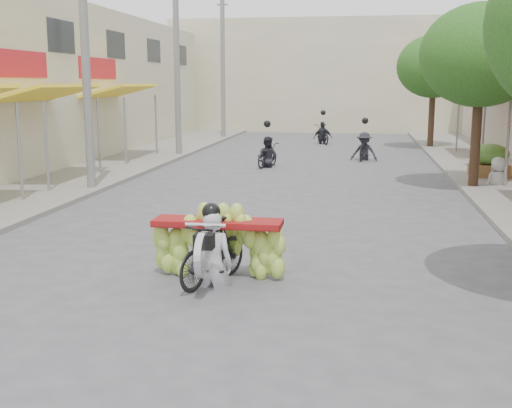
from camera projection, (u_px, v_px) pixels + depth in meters
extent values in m
cube|color=gray|center=(83.00, 173.00, 21.48)|extent=(4.00, 60.00, 0.12)
cylinder|color=slate|center=(20.00, 154.00, 16.10)|extent=(0.08, 0.08, 2.55)
cube|color=yellow|center=(47.00, 93.00, 19.06)|extent=(1.77, 4.00, 0.53)
cylinder|color=slate|center=(46.00, 149.00, 17.45)|extent=(0.08, 0.08, 2.55)
cylinder|color=slate|center=(99.00, 138.00, 20.95)|extent=(0.08, 0.08, 2.55)
cube|color=#B01724|center=(17.00, 64.00, 19.04)|extent=(0.10, 3.50, 0.80)
cube|color=yellow|center=(120.00, 91.00, 24.88)|extent=(1.77, 4.00, 0.53)
cylinder|color=slate|center=(125.00, 132.00, 23.27)|extent=(0.08, 0.08, 2.55)
cylinder|color=slate|center=(156.00, 126.00, 26.77)|extent=(0.08, 0.08, 2.55)
cube|color=#B01724|center=(98.00, 68.00, 24.86)|extent=(0.10, 3.50, 0.80)
cube|color=#1E2328|center=(61.00, 36.00, 21.77)|extent=(0.08, 2.00, 1.10)
cube|color=#1E2328|center=(115.00, 45.00, 26.62)|extent=(0.08, 2.00, 1.10)
cube|color=#1E2328|center=(153.00, 51.00, 31.47)|extent=(0.08, 2.00, 1.10)
cube|color=#1E2328|center=(181.00, 55.00, 36.32)|extent=(0.08, 2.00, 1.10)
cylinder|color=slate|center=(508.00, 146.00, 18.28)|extent=(0.08, 0.08, 2.55)
cylinder|color=slate|center=(483.00, 135.00, 21.97)|extent=(0.08, 0.08, 2.55)
cube|color=red|center=(488.00, 90.00, 25.55)|extent=(1.77, 4.20, 0.53)
cylinder|color=slate|center=(472.00, 131.00, 24.10)|extent=(0.08, 0.08, 2.55)
cylinder|color=slate|center=(458.00, 124.00, 27.79)|extent=(0.08, 0.08, 2.55)
cube|color=beige|center=(329.00, 76.00, 42.05)|extent=(20.00, 6.00, 7.00)
cylinder|color=slate|center=(85.00, 47.00, 17.58)|extent=(0.24, 0.24, 8.00)
cylinder|color=slate|center=(177.00, 59.00, 26.32)|extent=(0.24, 0.24, 8.00)
cylinder|color=slate|center=(223.00, 65.00, 35.05)|extent=(0.24, 0.24, 8.00)
cube|color=slate|center=(222.00, 5.00, 34.45)|extent=(0.60, 0.08, 0.08)
cylinder|color=#3A2719|center=(476.00, 134.00, 18.27)|extent=(0.28, 0.28, 3.20)
ellipsoid|color=#285B1A|center=(481.00, 55.00, 17.86)|extent=(3.40, 3.40, 2.90)
cylinder|color=#3A2719|center=(432.00, 115.00, 29.91)|extent=(0.28, 0.28, 3.20)
ellipsoid|color=#285B1A|center=(434.00, 66.00, 29.50)|extent=(3.40, 3.40, 2.90)
cube|color=brown|center=(489.00, 169.00, 20.31)|extent=(1.20, 0.80, 0.50)
ellipsoid|color=#528F35|center=(490.00, 150.00, 20.20)|extent=(1.20, 0.88, 0.66)
imported|color=black|center=(213.00, 252.00, 9.75)|extent=(1.09, 1.76, 1.00)
cylinder|color=silver|center=(203.00, 255.00, 9.10)|extent=(0.10, 0.66, 0.66)
cube|color=black|center=(204.00, 241.00, 9.16)|extent=(0.28, 0.22, 0.22)
cylinder|color=silver|center=(206.00, 225.00, 9.22)|extent=(0.60, 0.05, 0.05)
cube|color=maroon|center=(218.00, 223.00, 10.02)|extent=(2.02, 0.55, 0.10)
imported|color=silver|center=(212.00, 210.00, 9.58)|extent=(0.62, 0.46, 1.73)
sphere|color=black|center=(211.00, 154.00, 9.39)|extent=(0.28, 0.28, 0.28)
imported|color=silver|center=(499.00, 157.00, 18.67)|extent=(0.90, 0.70, 1.60)
imported|color=black|center=(267.00, 155.00, 23.49)|extent=(0.95, 1.63, 0.86)
imported|color=#25252C|center=(267.00, 136.00, 23.36)|extent=(0.89, 0.67, 1.65)
sphere|color=black|center=(267.00, 124.00, 23.28)|extent=(0.26, 0.26, 0.26)
imported|color=black|center=(364.00, 148.00, 25.47)|extent=(0.81, 1.77, 1.00)
imported|color=#25252C|center=(365.00, 132.00, 25.35)|extent=(1.14, 0.75, 1.65)
sphere|color=black|center=(365.00, 121.00, 25.27)|extent=(0.26, 0.26, 0.26)
imported|color=black|center=(323.00, 134.00, 32.55)|extent=(1.16, 1.83, 0.96)
imported|color=#25252C|center=(323.00, 122.00, 32.43)|extent=(1.09, 0.83, 1.65)
sphere|color=black|center=(323.00, 113.00, 32.34)|extent=(0.26, 0.26, 0.26)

